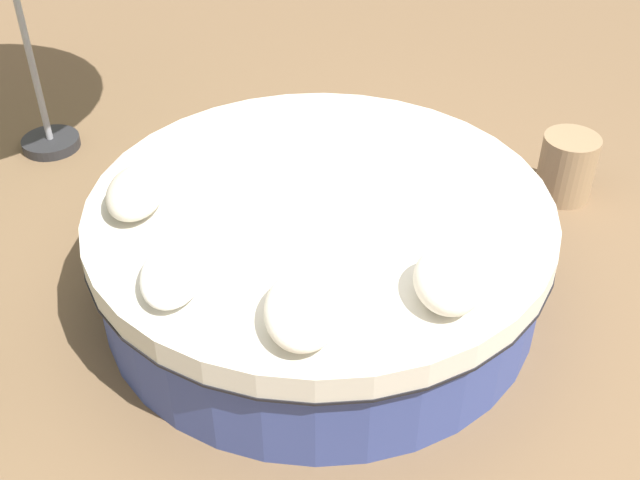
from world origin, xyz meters
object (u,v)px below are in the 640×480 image
at_px(round_bed, 320,248).
at_px(throw_pillow_1, 174,272).
at_px(side_table, 567,167).
at_px(throw_pillow_3, 448,281).
at_px(throw_pillow_0, 136,192).
at_px(throw_pillow_2, 303,309).

xyz_separation_m(round_bed, throw_pillow_1, (0.69, -0.70, 0.40)).
distance_m(round_bed, side_table, 2.02).
bearing_deg(throw_pillow_3, throw_pillow_0, -114.12).
distance_m(round_bed, throw_pillow_3, 1.09).
xyz_separation_m(throw_pillow_1, side_table, (-1.76, 2.41, -0.50)).
relative_size(throw_pillow_1, throw_pillow_2, 1.00).
bearing_deg(throw_pillow_3, side_table, 149.56).
relative_size(throw_pillow_2, throw_pillow_3, 1.20).
xyz_separation_m(round_bed, throw_pillow_2, (0.97, -0.06, 0.42)).
bearing_deg(throw_pillow_1, round_bed, 134.68).
distance_m(throw_pillow_1, throw_pillow_2, 0.70).
bearing_deg(throw_pillow_2, throw_pillow_0, -134.00).
relative_size(throw_pillow_3, side_table, 0.95).
bearing_deg(throw_pillow_2, throw_pillow_3, 105.75).
bearing_deg(round_bed, side_table, 122.08).
relative_size(throw_pillow_0, throw_pillow_2, 0.92).
xyz_separation_m(round_bed, throw_pillow_0, (0.05, -1.02, 0.42)).
relative_size(throw_pillow_0, side_table, 1.06).
distance_m(throw_pillow_2, throw_pillow_3, 0.70).
bearing_deg(throw_pillow_0, side_table, 112.37).
distance_m(round_bed, throw_pillow_2, 1.06).
distance_m(round_bed, throw_pillow_1, 1.06).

